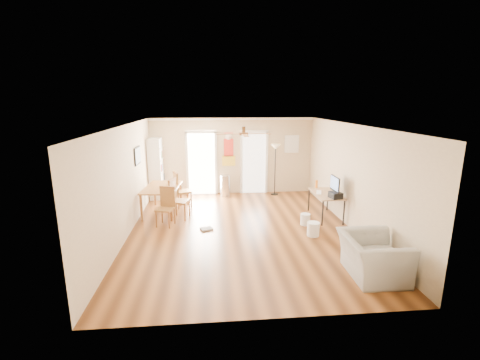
{
  "coord_description": "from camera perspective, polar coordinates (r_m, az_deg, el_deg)",
  "views": [
    {
      "loc": [
        -0.77,
        -7.77,
        3.15
      ],
      "look_at": [
        0.0,
        0.6,
        1.15
      ],
      "focal_mm": 24.98,
      "sensor_mm": 36.0,
      "label": 1
    }
  ],
  "objects": [
    {
      "name": "dining_table",
      "position": [
        9.85,
        -13.11,
        -3.29
      ],
      "size": [
        1.07,
        1.62,
        0.77
      ],
      "primitive_type": null,
      "rotation": [
        0.0,
        0.0,
        -0.1
      ],
      "color": "#A46735",
      "rests_on": "floor"
    },
    {
      "name": "torchiere_lamp",
      "position": [
        11.39,
        6.01,
        1.75
      ],
      "size": [
        0.4,
        0.4,
        1.74
      ],
      "primitive_type": null,
      "rotation": [
        0.0,
        0.0,
        -0.28
      ],
      "color": "black",
      "rests_on": "floor"
    },
    {
      "name": "kitchen_doorway",
      "position": [
        11.46,
        -6.57,
        2.73
      ],
      "size": [
        0.9,
        0.1,
        2.1
      ],
      "primitive_type": null,
      "color": "white",
      "rests_on": "wall_back"
    },
    {
      "name": "wall_left",
      "position": [
        8.23,
        -19.02,
        -0.35
      ],
      "size": [
        0.04,
        7.0,
        2.6
      ],
      "primitive_type": null,
      "color": "beige",
      "rests_on": "floor"
    },
    {
      "name": "keyboard",
      "position": [
        9.43,
        13.31,
        -2.05
      ],
      "size": [
        0.25,
        0.42,
        0.01
      ],
      "primitive_type": "cube",
      "rotation": [
        0.0,
        0.0,
        -0.33
      ],
      "color": "white",
      "rests_on": "computer_desk"
    },
    {
      "name": "wastebasket_b",
      "position": [
        8.23,
        12.4,
        -8.19
      ],
      "size": [
        0.35,
        0.35,
        0.33
      ],
      "primitive_type": "cylinder",
      "rotation": [
        0.0,
        0.0,
        0.23
      ],
      "color": "white",
      "rests_on": "floor"
    },
    {
      "name": "floor_cloth",
      "position": [
        8.49,
        -5.74,
        -8.31
      ],
      "size": [
        0.35,
        0.31,
        0.04
      ],
      "primitive_type": "cube",
      "rotation": [
        0.0,
        0.0,
        0.33
      ],
      "color": "#999994",
      "rests_on": "floor"
    },
    {
      "name": "wastebasket_a",
      "position": [
        8.9,
        11.1,
        -6.61
      ],
      "size": [
        0.27,
        0.27,
        0.29
      ],
      "primitive_type": "cylinder",
      "rotation": [
        0.0,
        0.0,
        0.07
      ],
      "color": "white",
      "rests_on": "floor"
    },
    {
      "name": "dining_chair_right_a",
      "position": [
        10.2,
        -9.74,
        -1.62
      ],
      "size": [
        0.57,
        0.57,
        1.09
      ],
      "primitive_type": null,
      "rotation": [
        0.0,
        0.0,
        1.91
      ],
      "color": "olive",
      "rests_on": "floor"
    },
    {
      "name": "armchair",
      "position": [
        6.69,
        21.7,
        -12.09
      ],
      "size": [
        1.06,
        1.2,
        0.76
      ],
      "primitive_type": "imported",
      "rotation": [
        0.0,
        0.0,
        1.54
      ],
      "color": "#A5A6A1",
      "rests_on": "floor"
    },
    {
      "name": "dining_chair_near",
      "position": [
        8.78,
        -12.69,
        -4.55
      ],
      "size": [
        0.51,
        0.51,
        1.0
      ],
      "primitive_type": null,
      "rotation": [
        0.0,
        0.0,
        -0.3
      ],
      "color": "#A36F34",
      "rests_on": "floor"
    },
    {
      "name": "computer_desk",
      "position": [
        9.51,
        14.37,
        -4.2
      ],
      "size": [
        0.65,
        1.29,
        0.69
      ],
      "primitive_type": null,
      "color": "tan",
      "rests_on": "floor"
    },
    {
      "name": "ceiling",
      "position": [
        7.83,
        0.41,
        9.35
      ],
      "size": [
        5.5,
        7.0,
        0.0
      ],
      "primitive_type": null,
      "color": "silver",
      "rests_on": "floor"
    },
    {
      "name": "wall_right",
      "position": [
        8.73,
        18.66,
        0.43
      ],
      "size": [
        0.04,
        7.0,
        2.6
      ],
      "primitive_type": null,
      "color": "beige",
      "rests_on": "floor"
    },
    {
      "name": "dining_chair_right_b",
      "position": [
        9.23,
        -10.21,
        -3.24
      ],
      "size": [
        0.55,
        0.55,
        1.09
      ],
      "primitive_type": null,
      "rotation": [
        0.0,
        0.0,
        1.3
      ],
      "color": "#A66C35",
      "rests_on": "floor"
    },
    {
      "name": "bathroom_doorway",
      "position": [
        11.55,
        2.4,
        2.89
      ],
      "size": [
        0.8,
        0.1,
        2.1
      ],
      "primitive_type": null,
      "color": "white",
      "rests_on": "wall_back"
    },
    {
      "name": "floor",
      "position": [
        8.42,
        0.38,
        -8.58
      ],
      "size": [
        7.0,
        7.0,
        0.0
      ],
      "primitive_type": "plane",
      "color": "brown",
      "rests_on": "ground"
    },
    {
      "name": "orange_bottle",
      "position": [
        9.92,
        12.94,
        -0.66
      ],
      "size": [
        0.08,
        0.08,
        0.22
      ],
      "primitive_type": "cylinder",
      "rotation": [
        0.0,
        0.0,
        -0.12
      ],
      "color": "orange",
      "rests_on": "computer_desk"
    },
    {
      "name": "wall_back",
      "position": [
        11.45,
        -1.33,
        4.08
      ],
      "size": [
        5.5,
        0.04,
        2.6
      ],
      "primitive_type": null,
      "color": "beige",
      "rests_on": "floor"
    },
    {
      "name": "printer",
      "position": [
        8.97,
        16.0,
        -2.51
      ],
      "size": [
        0.32,
        0.36,
        0.16
      ],
      "primitive_type": "cube",
      "rotation": [
        0.0,
        0.0,
        0.18
      ],
      "color": "black",
      "rests_on": "computer_desk"
    },
    {
      "name": "framed_poster",
      "position": [
        9.49,
        -17.12,
        4.0
      ],
      "size": [
        0.04,
        0.66,
        0.48
      ],
      "primitive_type": "cube",
      "color": "black",
      "rests_on": "wall_left"
    },
    {
      "name": "wall_front",
      "position": [
        4.72,
        4.62,
        -9.74
      ],
      "size": [
        5.5,
        0.04,
        2.6
      ],
      "primitive_type": null,
      "color": "beige",
      "rests_on": "floor"
    },
    {
      "name": "trash_can",
      "position": [
        11.3,
        -2.55,
        -0.94
      ],
      "size": [
        0.38,
        0.38,
        0.71
      ],
      "primitive_type": "cylinder",
      "rotation": [
        0.0,
        0.0,
        -0.16
      ],
      "color": "silver",
      "rests_on": "floor"
    },
    {
      "name": "ceiling_fan",
      "position": [
        7.55,
        0.63,
        7.9
      ],
      "size": [
        1.24,
        1.24,
        0.2
      ],
      "primitive_type": null,
      "color": "#593819",
      "rests_on": "ceiling"
    },
    {
      "name": "imac",
      "position": [
        9.06,
        15.88,
        -1.1
      ],
      "size": [
        0.13,
        0.59,
        0.55
      ],
      "primitive_type": null,
      "rotation": [
        0.0,
        0.0,
        0.08
      ],
      "color": "black",
      "rests_on": "computer_desk"
    },
    {
      "name": "crown_molding",
      "position": [
        7.83,
        0.41,
        9.06
      ],
      "size": [
        5.5,
        7.0,
        0.08
      ],
      "primitive_type": null,
      "color": "white",
      "rests_on": "wall_back"
    },
    {
      "name": "bookshelf",
      "position": [
        11.34,
        -14.1,
        2.0
      ],
      "size": [
        0.63,
        0.97,
        1.98
      ],
      "primitive_type": null,
      "rotation": [
        0.0,
        0.0,
        -0.29
      ],
      "color": "silver",
      "rests_on": "floor"
    },
    {
      "name": "ac_grille",
      "position": [
        11.68,
        8.81,
        6.09
      ],
      "size": [
        0.5,
        0.04,
        0.6
      ],
      "primitive_type": "cube",
      "color": "white",
      "rests_on": "wall_back"
    },
    {
      "name": "wall_decal",
      "position": [
        11.39,
        -1.96,
        5.29
      ],
      "size": [
        0.46,
        0.03,
        1.1
      ],
      "primitive_type": "cube",
      "color": "red",
      "rests_on": "wall_back"
    }
  ]
}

